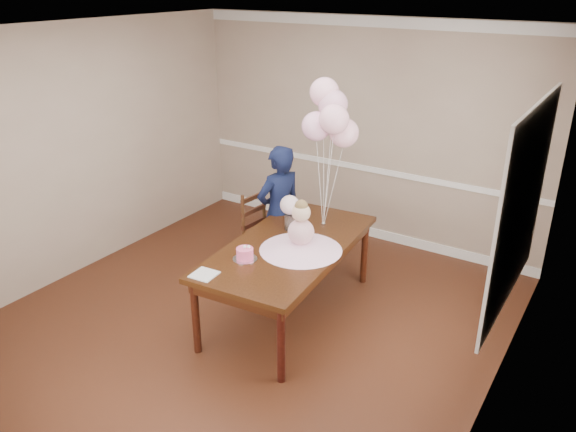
{
  "coord_description": "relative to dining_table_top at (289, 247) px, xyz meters",
  "views": [
    {
      "loc": [
        2.83,
        -3.62,
        3.11
      ],
      "look_at": [
        0.25,
        0.41,
        1.05
      ],
      "focal_mm": 35.0,
      "sensor_mm": 36.0,
      "label": 1
    }
  ],
  "objects": [
    {
      "name": "window_blinds",
      "position": [
        1.95,
        0.09,
        0.81
      ],
      "size": [
        0.01,
        1.5,
        1.4
      ],
      "primitive_type": "cube",
      "color": "silver",
      "rests_on": "wall_right"
    },
    {
      "name": "ceiling",
      "position": [
        -0.26,
        -0.41,
        1.96
      ],
      "size": [
        4.5,
        5.0,
        0.02
      ],
      "primitive_type": "cube",
      "color": "white",
      "rests_on": "wall_back"
    },
    {
      "name": "wall_left",
      "position": [
        -2.51,
        -0.41,
        0.61
      ],
      "size": [
        0.02,
        5.0,
        2.7
      ],
      "primitive_type": "cube",
      "color": "gray",
      "rests_on": "floor"
    },
    {
      "name": "balloon_d",
      "position": [
        -0.03,
        0.68,
        1.35
      ],
      "size": [
        0.28,
        0.28,
        0.28
      ],
      "primitive_type": "sphere",
      "color": "#FFB4CA",
      "rests_on": "balloon_ribbon_d"
    },
    {
      "name": "roses_near",
      "position": [
        -0.18,
        0.29,
        0.29
      ],
      "size": [
        0.19,
        0.19,
        0.19
      ],
      "primitive_type": "sphere",
      "color": "beige",
      "rests_on": "rose_vase_near"
    },
    {
      "name": "balloon_e",
      "position": [
        0.2,
        0.66,
        0.99
      ],
      "size": [
        0.28,
        0.28,
        0.28
      ],
      "primitive_type": "sphere",
      "color": "#FDB3C6",
      "rests_on": "balloon_ribbon_e"
    },
    {
      "name": "baseboard_trim",
      "position": [
        -0.26,
        2.08,
        -0.68
      ],
      "size": [
        4.5,
        0.02,
        0.12
      ],
      "primitive_type": "cube",
      "color": "white",
      "rests_on": "floor"
    },
    {
      "name": "birthday_cake",
      "position": [
        -0.17,
        -0.47,
        0.08
      ],
      "size": [
        0.16,
        0.16,
        0.1
      ],
      "primitive_type": "cylinder",
      "rotation": [
        0.0,
        0.0,
        0.08
      ],
      "color": "#FF5089",
      "rests_on": "cake_platter"
    },
    {
      "name": "dining_chair_seat",
      "position": [
        -0.61,
        0.51,
        -0.31
      ],
      "size": [
        0.46,
        0.46,
        0.05
      ],
      "primitive_type": "cube",
      "rotation": [
        0.0,
        0.0,
        -0.1
      ],
      "color": "#34170E",
      "rests_on": "chair_leg_fl"
    },
    {
      "name": "dining_table_top",
      "position": [
        0.0,
        0.0,
        0.0
      ],
      "size": [
        1.17,
        2.11,
        0.05
      ],
      "primitive_type": "cube",
      "rotation": [
        0.0,
        0.0,
        0.08
      ],
      "color": "black",
      "rests_on": "table_leg_fl"
    },
    {
      "name": "window_frame",
      "position": [
        1.97,
        0.09,
        0.81
      ],
      "size": [
        0.02,
        1.66,
        1.56
      ],
      "primitive_type": "cube",
      "color": "white",
      "rests_on": "wall_right"
    },
    {
      "name": "table_leg_br",
      "position": [
        0.35,
        0.97,
        -0.38
      ],
      "size": [
        0.08,
        0.08,
        0.71
      ],
      "primitive_type": "cylinder",
      "rotation": [
        0.0,
        0.0,
        0.08
      ],
      "color": "black",
      "rests_on": "floor"
    },
    {
      "name": "balloon_b",
      "position": [
        0.16,
        0.52,
        1.14
      ],
      "size": [
        0.28,
        0.28,
        0.28
      ],
      "primitive_type": "sphere",
      "color": "#FFB4C9",
      "rests_on": "balloon_ribbon_b"
    },
    {
      "name": "wall_back",
      "position": [
        -0.26,
        2.09,
        0.61
      ],
      "size": [
        4.5,
        0.02,
        2.7
      ],
      "primitive_type": "cube",
      "color": "gray",
      "rests_on": "floor"
    },
    {
      "name": "napkin",
      "position": [
        -0.29,
        -0.89,
        0.03
      ],
      "size": [
        0.22,
        0.22,
        0.01
      ],
      "primitive_type": "cube",
      "rotation": [
        0.0,
        0.0,
        0.08
      ],
      "color": "silver",
      "rests_on": "dining_table_top"
    },
    {
      "name": "table_apron",
      "position": [
        0.0,
        0.0,
        -0.08
      ],
      "size": [
        1.06,
        2.0,
        0.1
      ],
      "primitive_type": "cube",
      "rotation": [
        0.0,
        0.0,
        0.08
      ],
      "color": "black",
      "rests_on": "table_leg_fl"
    },
    {
      "name": "chair_back_post_r",
      "position": [
        -0.78,
        0.7,
        -0.03
      ],
      "size": [
        0.04,
        0.04,
        0.53
      ],
      "primitive_type": "cylinder",
      "rotation": [
        0.0,
        0.0,
        -0.1
      ],
      "color": "#371F0F",
      "rests_on": "dining_chair_seat"
    },
    {
      "name": "crown_molding",
      "position": [
        -0.26,
        2.08,
        1.89
      ],
      "size": [
        4.5,
        0.02,
        0.12
      ],
      "primitive_type": "cube",
      "color": "silver",
      "rests_on": "wall_back"
    },
    {
      "name": "woman",
      "position": [
        -0.51,
        0.6,
        0.02
      ],
      "size": [
        0.54,
        0.64,
        1.5
      ],
      "primitive_type": "imported",
      "rotation": [
        0.0,
        0.0,
        -1.94
      ],
      "color": "black",
      "rests_on": "floor"
    },
    {
      "name": "table_leg_bl",
      "position": [
        -0.5,
        0.9,
        -0.38
      ],
      "size": [
        0.08,
        0.08,
        0.71
      ],
      "primitive_type": "cylinder",
      "rotation": [
        0.0,
        0.0,
        0.08
      ],
      "color": "black",
      "rests_on": "floor"
    },
    {
      "name": "cake_flower_a",
      "position": [
        -0.17,
        -0.47,
        0.15
      ],
      "size": [
        0.03,
        0.03,
        0.03
      ],
      "primitive_type": "sphere",
      "color": "white",
      "rests_on": "birthday_cake"
    },
    {
      "name": "baby_hair",
      "position": [
        0.16,
        -0.04,
        0.46
      ],
      "size": [
        0.12,
        0.12,
        0.12
      ],
      "primitive_type": "sphere",
      "color": "brown",
      "rests_on": "baby_head"
    },
    {
      "name": "chair_slat_low",
      "position": [
        -0.8,
        0.53,
        -0.15
      ],
      "size": [
        0.07,
        0.38,
        0.05
      ],
      "primitive_type": "cube",
      "rotation": [
        0.0,
        0.0,
        -0.1
      ],
      "color": "#34150E",
      "rests_on": "dining_chair_seat"
    },
    {
      "name": "balloon_ribbon_b",
      "position": [
        0.11,
        0.54,
        0.51
      ],
      "size": [
        0.11,
        0.05,
        0.95
      ],
      "primitive_type": "cylinder",
      "rotation": [
        0.05,
        0.1,
        0.08
      ],
      "color": "white",
      "rests_on": "balloon_weight"
    },
    {
      "name": "balloon_weight",
      "position": [
        0.06,
        0.57,
        0.04
      ],
      "size": [
        0.04,
        0.04,
        0.02
      ],
      "primitive_type": "cylinder",
      "rotation": [
        0.0,
        0.0,
        0.08
      ],
      "color": "#B3B4B8",
      "rests_on": "dining_table_top"
    },
    {
      "name": "balloon_ribbon_d",
      "position": [
        0.01,
        0.62,
        0.61
      ],
      "size": [
        0.09,
        0.1,
        1.15
      ],
      "primitive_type": "cylinder",
      "rotation": [
        -0.09,
        -0.07,
        0.08
      ],
      "color": "white",
      "rests_on": "balloon_weight"
    },
    {
      "name": "balloon_c",
      "position": [
        0.07,
        0.67,
        1.25
      ],
      "size": [
        0.28,
        0.28,
        0.28
      ],
      "primitive_type": "sphere",
      "color": "#DE9DB9",
      "rests_on": "balloon_ribbon_c"
    },
    {
      "name": "chair_leg_fr",
      "position": [
        -0.46,
        0.33,
        -0.53
      ],
      "size": [
        0.04,
        0.04,
        0.41
      ],
      "primitive_type": "cylinder",
      "rotation": [
        0.0,
        0.0,
        -0.1
      ],
      "color": "#3D1510",
      "rests_on": "floor"
    },
    {
      "name": "table_leg_fl",
      "position": [
        -0.35,
        -0.97,
        -0.38
      ],
      "size": [
        0.08,
        0.08,
        0.71
      ],
      "primitive_type": "cylinder",
      "rotation": [
        0.0,
        0.0,
        0.08
      ],
      "color": "black",
      "rests_on": "floor"
    },
    {
      "name": "baby_head",
      "position": [
        0.16,
        -0.04,
        0.4
      ],
      "size": [
        0.17,
        0.17,
        0.17
      ],
      "primitive_type": "sphere",
      "color": "beige",
      "rests_on": "baby_torso"
    },
    {
      "name": "chair_leg_br",
      "position": [
        -0.42,
        0.67,
        -0.53
      ],
      "size": [
        0.04,
        0.04,
        0.41
      ],
      "primitive_type": "cylinder",
      "rotation": [
        0.0,
        0.0,
        -0.1
      ],
      "color": "#38200F",
      "rests_on": "floor"
    },
    {
      "name": "wall_right",
      "position": [
        1.99,
        -0.41,
        0.61
      ],
      "size": [
        0.02,
        5.0,
        2.7
      ],
      "primitive_type": "cube",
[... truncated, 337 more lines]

